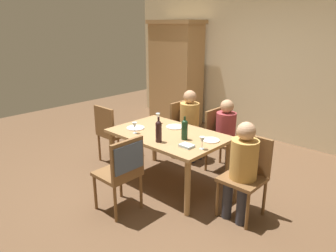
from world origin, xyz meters
TOP-DOWN VIEW (x-y plane):
  - ground_plane at (0.00, 0.00)m, footprint 10.00×10.00m
  - rear_room_partition at (0.00, 2.68)m, footprint 6.40×0.12m
  - armoire_cabinet at (-1.85, 2.23)m, footprint 1.18×0.62m
  - dining_table at (0.00, 0.00)m, footprint 1.51×0.97m
  - chair_right_end at (1.13, 0.09)m, footprint 0.44×0.44m
  - chair_far_right at (0.25, 0.86)m, footprint 0.44×0.44m
  - chair_far_left at (-0.43, 0.86)m, footprint 0.44×0.44m
  - chair_near at (0.12, -0.86)m, footprint 0.46×0.44m
  - chair_left_end at (-1.13, -0.09)m, footprint 0.44×0.44m
  - person_woman_host at (1.13, -0.03)m, footprint 0.30×0.35m
  - person_man_bearded at (0.36, 0.86)m, footprint 0.33×0.29m
  - person_man_guest at (-0.31, 0.86)m, footprint 0.35×0.30m
  - wine_bottle_tall_green at (0.13, -0.31)m, footprint 0.08×0.08m
  - wine_bottle_dark_red at (0.31, -0.03)m, footprint 0.08×0.08m
  - wine_glass_near_left at (-0.32, -0.29)m, footprint 0.07×0.07m
  - wine_glass_centre at (-0.41, 0.22)m, footprint 0.07×0.07m
  - wine_glass_near_right at (0.66, -0.13)m, footprint 0.07×0.07m
  - dinner_plate_host at (-0.47, -0.16)m, footprint 0.25×0.25m
  - dinner_plate_guest_left at (-0.10, 0.25)m, footprint 0.25×0.25m
  - dinner_plate_guest_right at (0.57, 0.16)m, footprint 0.22×0.22m
  - folded_napkin at (0.49, -0.21)m, footprint 0.16×0.12m
  - handbag at (-1.13, 0.35)m, footprint 0.29×0.14m

SIDE VIEW (x-z plane):
  - ground_plane at x=0.00m, z-range 0.00..0.00m
  - handbag at x=-1.13m, z-range 0.00..0.22m
  - chair_right_end at x=1.13m, z-range 0.07..0.99m
  - chair_far_right at x=0.25m, z-range 0.07..0.99m
  - chair_far_left at x=-0.43m, z-range 0.07..0.99m
  - chair_left_end at x=-1.13m, z-range 0.07..0.99m
  - chair_near at x=0.12m, z-range 0.13..1.05m
  - person_man_bearded at x=0.36m, z-range 0.09..1.18m
  - dining_table at x=0.00m, z-range 0.28..1.01m
  - person_woman_host at x=1.13m, z-range 0.09..1.22m
  - person_man_guest at x=-0.31m, z-range 0.09..1.22m
  - dinner_plate_host at x=-0.47m, z-range 0.73..0.75m
  - dinner_plate_guest_left at x=-0.10m, z-range 0.73..0.75m
  - dinner_plate_guest_right at x=0.57m, z-range 0.73..0.75m
  - folded_napkin at x=0.49m, z-range 0.73..0.76m
  - wine_glass_near_left at x=-0.32m, z-range 0.76..0.91m
  - wine_glass_centre at x=-0.41m, z-range 0.76..0.91m
  - wine_glass_near_right at x=0.66m, z-range 0.76..0.91m
  - wine_bottle_dark_red at x=0.31m, z-range 0.72..1.01m
  - wine_bottle_tall_green at x=0.13m, z-range 0.72..1.03m
  - armoire_cabinet at x=-1.85m, z-range 0.01..2.19m
  - rear_room_partition at x=0.00m, z-range 0.00..2.70m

